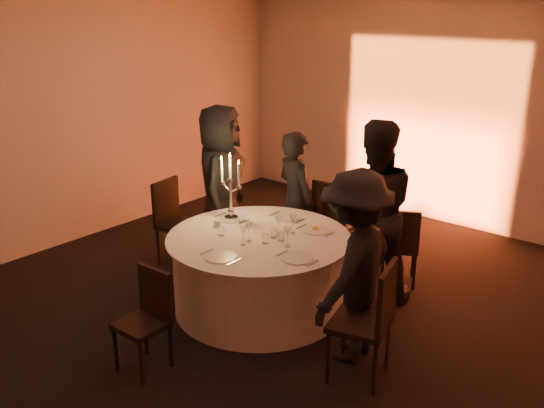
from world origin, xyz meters
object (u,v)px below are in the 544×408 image
Objects in this scene: chair_front at (148,314)px; guest_back_right at (372,212)px; chair_back_right at (400,243)px; banquet_table at (259,272)px; chair_right at (371,316)px; coffee_cup at (218,224)px; guest_right at (355,267)px; candelabra at (231,196)px; chair_left at (174,217)px; chair_back_left at (334,218)px; guest_left at (221,184)px; guest_back_left at (296,200)px.

chair_front is 0.46× the size of guest_back_right.
guest_back_right reaches higher than chair_back_right.
chair_back_right is (0.82, 1.35, 0.11)m from banquet_table.
coffee_cup is (-1.97, 0.28, 0.22)m from chair_right.
guest_right is 1.76m from candelabra.
chair_back_left is (1.48, 1.11, 0.02)m from chair_left.
chair_right reaches higher than banquet_table.
chair_back_right is 2.12m from guest_left.
guest_back_left is 1.09m from guest_back_right.
chair_front is at bearing -51.34° from guest_right.
chair_right is 2.01m from coffee_cup.
guest_right is at bearing 161.41° from guest_back_left.
chair_right is at bearing 82.16° from chair_back_right.
guest_back_right is at bearing -111.34° from guest_left.
candelabra is (-2.03, 0.54, 0.44)m from chair_right.
coffee_cup is (0.99, -0.28, 0.24)m from chair_left.
chair_back_right is at bearing -72.83° from chair_left.
chair_back_right is 0.85× the size of chair_right.
chair_back_left is 1.19× the size of chair_front.
chair_back_left is 2.23m from chair_right.
guest_back_right is (1.85, 0.26, 0.02)m from guest_left.
banquet_table is 16.36× the size of coffee_cup.
candelabra reaches higher than chair_front.
chair_back_right is 1.82m from chair_right.
guest_right is at bearing -10.50° from candelabra.
chair_front is 0.54× the size of guest_back_left.
candelabra is at bearing 64.68° from chair_back_left.
chair_right is 1.83m from chair_front.
chair_left reaches higher than chair_back_right.
candelabra is (-1.72, 0.32, 0.18)m from guest_right.
guest_back_left reaches higher than candelabra.
chair_back_right is 0.52× the size of guest_right.
guest_left is 16.78× the size of coffee_cup.
candelabra is (-1.37, -1.16, 0.53)m from chair_back_right.
chair_left is 2.34m from guest_back_right.
chair_left reaches higher than coffee_cup.
chair_back_left is at bearing -68.36° from guest_back_right.
guest_left is (-1.95, -0.71, 0.43)m from chair_back_right.
coffee_cup is 0.15× the size of candelabra.
chair_front is 7.83× the size of coffee_cup.
guest_back_right is (1.07, -0.14, 0.14)m from guest_back_left.
coffee_cup is (-1.21, -0.96, -0.14)m from guest_back_right.
chair_right is at bearing 31.18° from chair_front.
chair_left is 0.62× the size of guest_back_left.
candelabra is (-0.50, 1.54, 0.54)m from chair_front.
chair_left is at bearing 111.12° from guest_left.
chair_right is 0.45m from guest_right.
chair_left is at bearing 37.14° from chair_back_left.
guest_back_left is 1.92m from guest_right.
chair_left reaches higher than banquet_table.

